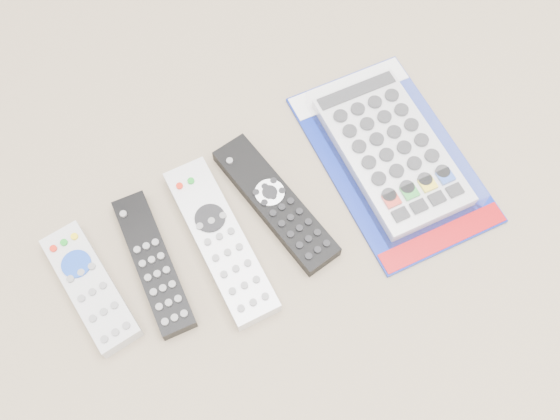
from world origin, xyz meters
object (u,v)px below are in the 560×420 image
remote_silver_dvd (220,241)px  remote_slim_black (154,263)px  remote_large_black (275,203)px  jumbo_remote_packaged (392,150)px  remote_small_grey (91,287)px

remote_silver_dvd → remote_slim_black: bearing=172.8°
remote_large_black → jumbo_remote_packaged: bearing=-11.0°
remote_large_black → jumbo_remote_packaged: jumbo_remote_packaged is taller
remote_silver_dvd → remote_large_black: 0.09m
jumbo_remote_packaged → remote_large_black: bearing=-179.2°
remote_silver_dvd → remote_large_black: size_ratio=1.08×
remote_slim_black → jumbo_remote_packaged: size_ratio=0.63×
remote_slim_black → jumbo_remote_packaged: bearing=2.8°
remote_small_grey → remote_large_black: size_ratio=0.80×
remote_silver_dvd → remote_large_black: bearing=10.4°
remote_slim_black → jumbo_remote_packaged: 0.34m
remote_small_grey → remote_slim_black: size_ratio=0.88×
remote_small_grey → remote_silver_dvd: same height
remote_slim_black → remote_small_grey: bearing=178.6°
remote_silver_dvd → jumbo_remote_packaged: (0.26, -0.01, 0.00)m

